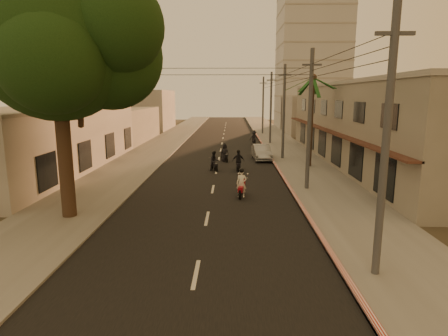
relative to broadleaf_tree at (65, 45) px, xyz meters
The scene contains 20 objects.
ground 10.96m from the broadleaf_tree, 17.97° to the right, with size 160.00×160.00×0.00m, color #383023.
road 20.84m from the broadleaf_tree, 69.68° to the left, with size 10.00×140.00×0.02m, color black.
sidewalk_right 24.26m from the broadleaf_tree, 51.68° to the left, with size 5.00×140.00×0.12m, color slate.
sidewalk_left 19.76m from the broadleaf_tree, 92.85° to the left, with size 5.00×140.00×0.12m, color slate.
curb_stripe 19.30m from the broadleaf_tree, 47.67° to the left, with size 0.20×60.00×0.20m, color #AE1F12.
shophouse_row 26.41m from the broadleaf_tree, 37.63° to the left, with size 8.80×34.20×7.30m.
left_building 15.15m from the broadleaf_tree, 121.87° to the left, with size 8.20×24.20×5.20m.
distant_tower 58.67m from the broadleaf_tree, 67.22° to the left, with size 12.10×12.10×28.00m.
broadleaf_tree is the anchor object (origin of this frame).
palm_tree 20.18m from the broadleaf_tree, 43.48° to the left, with size 5.00×5.00×8.20m.
utility_poles 22.06m from the broadleaf_tree, 54.34° to the left, with size 1.20×48.26×9.00m.
filler_right 47.87m from the broadleaf_tree, 64.31° to the left, with size 8.00×14.00×6.00m, color #AAA49A.
filler_left_near 33.30m from the broadleaf_tree, 103.06° to the left, with size 8.00×14.00×4.40m, color #AAA49A.
filler_left_far 50.64m from the broadleaf_tree, 98.43° to the left, with size 8.00×14.00×7.00m, color #AAA49A.
scooter_red 12.10m from the broadleaf_tree, 25.34° to the left, with size 0.84×1.84×1.82m.
scooter_mid_a 15.67m from the broadleaf_tree, 61.92° to the left, with size 1.18×1.66×1.71m.
scooter_mid_b 16.53m from the broadleaf_tree, 54.97° to the left, with size 1.03×1.84×1.81m.
scooter_far_a 19.60m from the broadleaf_tree, 66.51° to the left, with size 1.15×1.73×1.77m.
scooter_far_b 31.93m from the broadleaf_tree, 69.80° to the left, with size 1.25×1.84×1.81m.
parked_car 22.00m from the broadleaf_tree, 58.57° to the left, with size 1.81×4.51×1.46m, color #94979C.
Camera 1 is at (1.22, -16.07, 6.15)m, focal length 30.00 mm.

